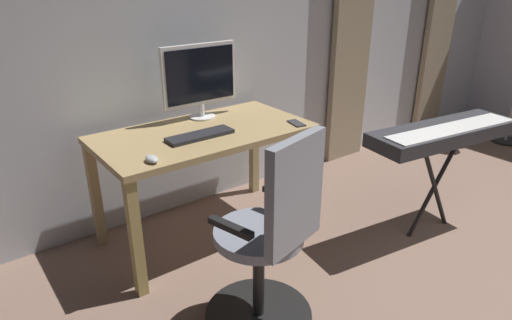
% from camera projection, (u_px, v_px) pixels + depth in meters
% --- Properties ---
extents(back_room_partition, '(5.83, 0.10, 2.60)m').
position_uv_depth(back_room_partition, '(307.00, 21.00, 3.77)').
color(back_room_partition, silver).
rests_on(back_room_partition, ground).
extents(curtain_left_panel, '(0.43, 0.06, 2.27)m').
position_uv_depth(curtain_left_panel, '(440.00, 28.00, 4.77)').
color(curtain_left_panel, tan).
rests_on(curtain_left_panel, ground).
extents(curtain_right_panel, '(0.45, 0.06, 2.27)m').
position_uv_depth(curtain_right_panel, '(352.00, 39.00, 4.00)').
color(curtain_right_panel, tan).
rests_on(curtain_right_panel, ground).
extents(desk, '(1.37, 0.73, 0.76)m').
position_uv_depth(desk, '(205.00, 145.00, 2.89)').
color(desk, tan).
rests_on(desk, ground).
extents(office_chair, '(0.56, 0.56, 1.07)m').
position_uv_depth(office_chair, '(270.00, 245.00, 2.13)').
color(office_chair, black).
rests_on(office_chair, ground).
extents(computer_monitor, '(0.56, 0.18, 0.50)m').
position_uv_depth(computer_monitor, '(200.00, 77.00, 3.00)').
color(computer_monitor, white).
rests_on(computer_monitor, desk).
extents(computer_keyboard, '(0.43, 0.13, 0.02)m').
position_uv_depth(computer_keyboard, '(200.00, 135.00, 2.74)').
color(computer_keyboard, '#232328').
rests_on(computer_keyboard, desk).
extents(computer_mouse, '(0.06, 0.10, 0.04)m').
position_uv_depth(computer_mouse, '(152.00, 159.00, 2.38)').
color(computer_mouse, '#B7BCC1').
rests_on(computer_mouse, desk).
extents(cell_phone_face_up, '(0.10, 0.15, 0.01)m').
position_uv_depth(cell_phone_face_up, '(296.00, 123.00, 2.97)').
color(cell_phone_face_up, '#333338').
rests_on(cell_phone_face_up, desk).
extents(piano_keyboard, '(1.12, 0.48, 0.78)m').
position_uv_depth(piano_keyboard, '(444.00, 135.00, 2.90)').
color(piano_keyboard, black).
rests_on(piano_keyboard, ground).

